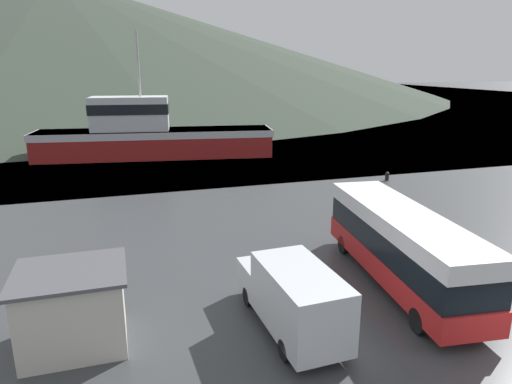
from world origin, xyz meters
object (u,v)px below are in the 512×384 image
object	(u,v)px
tour_bus	(401,244)
delivery_van	(293,296)
dock_kiosk	(73,308)
storage_bin	(400,224)
small_boat	(59,141)
fishing_boat	(150,135)

from	to	relation	value
tour_bus	delivery_van	xyz separation A→B (m)	(-5.54, -1.94, -0.49)
tour_bus	dock_kiosk	bearing A→B (deg)	-170.50
storage_bin	dock_kiosk	bearing A→B (deg)	-160.97
small_boat	storage_bin	bearing A→B (deg)	155.70
tour_bus	small_boat	xyz separation A→B (m)	(-17.36, 41.87, -1.41)
small_boat	tour_bus	bearing A→B (deg)	149.03
tour_bus	storage_bin	world-z (taller)	tour_bus
delivery_van	small_boat	bearing A→B (deg)	102.45
dock_kiosk	small_boat	xyz separation A→B (m)	(-4.72, 42.54, -0.96)
delivery_van	small_boat	distance (m)	45.38
small_boat	fishing_boat	bearing A→B (deg)	168.11
dock_kiosk	small_boat	world-z (taller)	dock_kiosk
dock_kiosk	small_boat	size ratio (longest dim) A/B	0.52
tour_bus	dock_kiosk	world-z (taller)	tour_bus
fishing_boat	dock_kiosk	bearing A→B (deg)	-0.52
delivery_van	fishing_boat	world-z (taller)	fishing_boat
tour_bus	storage_bin	size ratio (longest dim) A/B	7.97
storage_bin	small_boat	size ratio (longest dim) A/B	0.19
fishing_boat	small_boat	distance (m)	14.58
storage_bin	small_boat	xyz separation A→B (m)	(-20.69, 37.03, -0.29)
dock_kiosk	tour_bus	bearing A→B (deg)	3.05
dock_kiosk	small_boat	distance (m)	42.81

